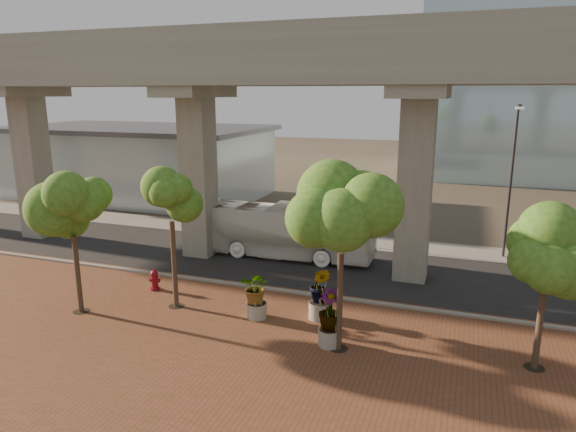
% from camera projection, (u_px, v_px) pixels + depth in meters
% --- Properties ---
extents(ground, '(160.00, 160.00, 0.00)m').
position_uv_depth(ground, '(286.00, 277.00, 26.38)').
color(ground, '#3A342A').
rests_on(ground, ground).
extents(brick_plaza, '(70.00, 13.00, 0.06)m').
position_uv_depth(brick_plaza, '(214.00, 348.00, 19.04)').
color(brick_plaza, brown).
rests_on(brick_plaza, ground).
extents(asphalt_road, '(90.00, 8.00, 0.04)m').
position_uv_depth(asphalt_road, '(299.00, 265.00, 28.21)').
color(asphalt_road, black).
rests_on(asphalt_road, ground).
extents(curb_strip, '(70.00, 0.25, 0.16)m').
position_uv_depth(curb_strip, '(272.00, 290.00, 24.53)').
color(curb_strip, gray).
rests_on(curb_strip, ground).
extents(far_sidewalk, '(90.00, 3.00, 0.06)m').
position_uv_depth(far_sidewalk, '(325.00, 239.00, 33.24)').
color(far_sidewalk, gray).
rests_on(far_sidewalk, ground).
extents(transit_viaduct, '(72.00, 5.60, 12.40)m').
position_uv_depth(transit_viaduct, '(299.00, 132.00, 26.50)').
color(transit_viaduct, gray).
rests_on(transit_viaduct, ground).
extents(station_pavilion, '(23.00, 13.00, 6.30)m').
position_uv_depth(station_pavilion, '(139.00, 160.00, 46.77)').
color(station_pavilion, silver).
rests_on(station_pavilion, ground).
extents(transit_bus, '(10.94, 2.63, 3.04)m').
position_uv_depth(transit_bus, '(279.00, 231.00, 29.46)').
color(transit_bus, white).
rests_on(transit_bus, ground).
extents(fire_hydrant, '(0.52, 0.46, 1.03)m').
position_uv_depth(fire_hydrant, '(155.00, 280.00, 24.48)').
color(fire_hydrant, maroon).
rests_on(fire_hydrant, ground).
extents(planter_front, '(1.86, 1.86, 2.05)m').
position_uv_depth(planter_front, '(256.00, 290.00, 21.25)').
color(planter_front, gray).
rests_on(planter_front, ground).
extents(planter_right, '(2.05, 2.05, 2.19)m').
position_uv_depth(planter_right, '(330.00, 312.00, 18.88)').
color(planter_right, gray).
rests_on(planter_right, ground).
extents(planter_left, '(2.03, 2.03, 2.23)m').
position_uv_depth(planter_left, '(320.00, 288.00, 21.17)').
color(planter_left, '#A4A094').
rests_on(planter_left, ground).
extents(street_tree_far_west, '(3.58, 3.58, 6.09)m').
position_uv_depth(street_tree_far_west, '(71.00, 212.00, 21.10)').
color(street_tree_far_west, '#4F3C2D').
rests_on(street_tree_far_west, ground).
extents(street_tree_near_west, '(3.03, 3.03, 6.16)m').
position_uv_depth(street_tree_near_west, '(171.00, 201.00, 21.57)').
color(street_tree_near_west, '#4F3C2D').
rests_on(street_tree_near_west, ground).
extents(street_tree_near_east, '(3.81, 3.81, 6.56)m').
position_uv_depth(street_tree_near_east, '(342.00, 223.00, 17.80)').
color(street_tree_near_east, '#4F3C2D').
rests_on(street_tree_near_east, ground).
extents(street_tree_far_east, '(3.24, 3.24, 5.53)m').
position_uv_depth(street_tree_far_east, '(548.00, 256.00, 16.67)').
color(street_tree_far_east, '#4F3C2D').
rests_on(street_tree_far_east, ground).
extents(streetlamp_west, '(0.35, 1.04, 7.16)m').
position_uv_depth(streetlamp_west, '(216.00, 170.00, 34.23)').
color(streetlamp_west, '#29282D').
rests_on(streetlamp_west, ground).
extents(streetlamp_east, '(0.43, 1.25, 8.62)m').
position_uv_depth(streetlamp_east, '(512.00, 171.00, 28.31)').
color(streetlamp_east, '#2B2B2F').
rests_on(streetlamp_east, ground).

